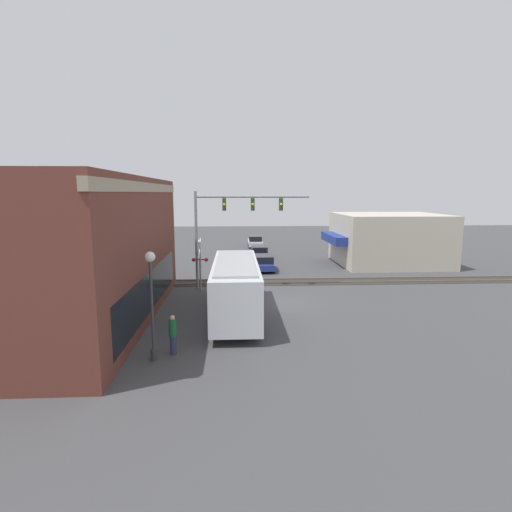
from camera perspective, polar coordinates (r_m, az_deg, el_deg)
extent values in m
plane|color=#424244|center=(26.12, 3.29, -6.66)|extent=(120.00, 120.00, 0.00)
cube|color=brown|center=(24.05, -24.72, 0.77)|extent=(17.70, 8.42, 7.89)
cube|color=gray|center=(22.65, -15.58, 9.43)|extent=(17.90, 0.36, 0.50)
cube|color=black|center=(23.25, -14.75, -4.60)|extent=(14.87, 0.12, 2.20)
cube|color=beige|center=(41.89, 18.43, 2.30)|extent=(8.93, 9.96, 4.99)
cube|color=navy|center=(40.19, 11.07, 2.49)|extent=(6.25, 1.20, 0.80)
cube|color=silver|center=(23.06, -2.93, -4.27)|extent=(10.06, 2.55, 2.67)
cube|color=black|center=(22.97, -2.94, -3.29)|extent=(9.86, 2.59, 1.12)
cube|color=#194CA5|center=(23.35, -2.91, -7.05)|extent=(9.86, 2.58, 0.24)
cube|color=#A5A8AA|center=(22.78, -2.96, -0.85)|extent=(8.56, 2.17, 0.12)
cylinder|color=black|center=(26.11, -2.92, -5.53)|extent=(1.00, 2.57, 1.00)
cylinder|color=black|center=(20.29, -2.88, -9.83)|extent=(1.00, 2.57, 1.00)
cylinder|color=gray|center=(29.41, -8.50, 2.15)|extent=(0.20, 0.20, 7.17)
cylinder|color=gray|center=(29.09, -0.48, 8.46)|extent=(0.16, 8.22, 0.16)
cube|color=#284723|center=(29.09, -4.56, 7.35)|extent=(0.30, 0.27, 0.90)
sphere|color=yellow|center=(28.92, -4.57, 7.34)|extent=(0.20, 0.20, 0.20)
cube|color=#284723|center=(29.10, -0.48, 7.38)|extent=(0.30, 0.27, 0.90)
sphere|color=yellow|center=(28.94, -0.46, 7.37)|extent=(0.20, 0.20, 0.20)
cube|color=#284723|center=(29.27, 3.58, 7.37)|extent=(0.30, 0.27, 0.90)
sphere|color=yellow|center=(29.10, 3.62, 7.36)|extent=(0.20, 0.20, 0.20)
cylinder|color=gray|center=(29.07, -7.98, -1.48)|extent=(0.14, 0.14, 3.60)
cube|color=white|center=(28.86, -8.03, 1.06)|extent=(1.41, 0.06, 1.41)
cube|color=white|center=(28.86, -8.03, 1.06)|extent=(1.41, 0.06, 1.41)
cylinder|color=#38383A|center=(28.98, -8.00, -0.51)|extent=(0.08, 0.90, 0.08)
sphere|color=red|center=(28.90, -7.12, -0.52)|extent=(0.28, 0.28, 0.28)
sphere|color=red|center=(28.98, -8.89, -0.53)|extent=(0.28, 0.28, 0.28)
cylinder|color=#38383A|center=(18.03, -14.37, -13.45)|extent=(0.28, 0.28, 0.50)
cylinder|color=#38383A|center=(17.41, -14.62, -7.75)|extent=(0.12, 0.12, 4.24)
sphere|color=white|center=(16.90, -14.93, -0.12)|extent=(0.44, 0.44, 0.44)
cube|color=#332D28|center=(31.91, 2.12, -3.73)|extent=(2.60, 60.00, 0.03)
cube|color=#6B6056|center=(31.20, 2.23, -3.92)|extent=(0.07, 60.00, 0.15)
cube|color=#6B6056|center=(32.59, 2.00, -3.35)|extent=(0.07, 60.00, 0.15)
cube|color=navy|center=(36.91, 1.09, -1.19)|extent=(4.57, 1.80, 0.51)
cube|color=black|center=(36.59, 1.12, -0.38)|extent=(2.52, 1.62, 0.63)
cylinder|color=black|center=(38.34, 0.94, -1.10)|extent=(0.64, 1.82, 0.64)
cylinder|color=black|center=(35.56, 1.25, -1.90)|extent=(0.64, 1.82, 0.64)
cube|color=black|center=(43.53, 0.46, 0.36)|extent=(4.62, 1.80, 0.49)
cube|color=black|center=(43.22, 0.48, 1.03)|extent=(2.54, 1.62, 0.61)
cylinder|color=black|center=(44.97, 0.35, 0.40)|extent=(0.64, 1.82, 0.64)
cylinder|color=black|center=(42.15, 0.58, -0.18)|extent=(0.64, 1.82, 0.64)
cube|color=silver|center=(52.50, -0.13, 1.89)|extent=(4.53, 1.80, 0.57)
cube|color=black|center=(52.20, -0.12, 2.55)|extent=(2.49, 1.62, 0.68)
cylinder|color=black|center=(53.92, -0.21, 1.84)|extent=(0.64, 1.82, 0.64)
cylinder|color=black|center=(51.14, -0.06, 1.45)|extent=(0.64, 1.82, 0.64)
cylinder|color=#2D3351|center=(18.37, -11.75, -12.33)|extent=(0.28, 0.28, 0.85)
cylinder|color=#195933|center=(18.11, -11.83, -10.05)|extent=(0.34, 0.34, 0.70)
sphere|color=tan|center=(17.96, -11.88, -8.64)|extent=(0.23, 0.23, 0.23)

